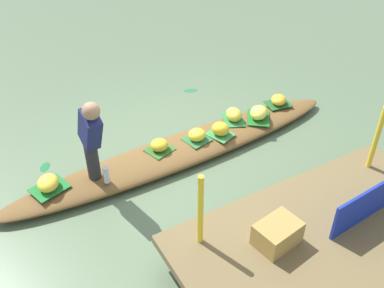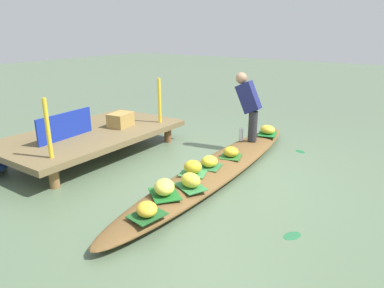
{
  "view_description": "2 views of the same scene",
  "coord_description": "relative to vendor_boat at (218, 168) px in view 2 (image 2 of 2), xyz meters",
  "views": [
    {
      "loc": [
        2.31,
        4.36,
        3.87
      ],
      "look_at": [
        0.01,
        0.33,
        0.43
      ],
      "focal_mm": 41.66,
      "sensor_mm": 36.0,
      "label": 1
    },
    {
      "loc": [
        -4.37,
        -2.54,
        2.15
      ],
      "look_at": [
        0.18,
        0.62,
        0.32
      ],
      "focal_mm": 33.03,
      "sensor_mm": 36.0,
      "label": 2
    }
  ],
  "objects": [
    {
      "name": "produce_crate",
      "position": [
        0.08,
        2.16,
        0.43
      ],
      "size": [
        0.49,
        0.39,
        0.26
      ],
      "primitive_type": "cube",
      "rotation": [
        0.0,
        0.0,
        0.16
      ],
      "color": "#A58342",
      "rests_on": "dock_platform"
    },
    {
      "name": "vendor_boat",
      "position": [
        0.0,
        0.0,
        0.0
      ],
      "size": [
        5.14,
        0.91,
        0.2
      ],
      "primitive_type": "ellipsoid",
      "rotation": [
        0.0,
        0.0,
        0.03
      ],
      "color": "brown",
      "rests_on": "ground"
    },
    {
      "name": "drifting_plant_0",
      "position": [
        -1.02,
        -1.54,
        -0.09
      ],
      "size": [
        0.27,
        0.22,
        0.01
      ],
      "primitive_type": "ellipsoid",
      "rotation": [
        0.0,
        0.0,
        2.75
      ],
      "color": "#24653B",
      "rests_on": "ground"
    },
    {
      "name": "water_bottle",
      "position": [
        1.17,
        0.22,
        0.21
      ],
      "size": [
        0.07,
        0.07,
        0.23
      ],
      "primitive_type": "cylinder",
      "color": "silver",
      "rests_on": "vendor_boat"
    },
    {
      "name": "railing_post_west",
      "position": [
        -1.66,
        1.76,
        0.73
      ],
      "size": [
        0.06,
        0.06,
        0.86
      ],
      "primitive_type": "cylinder",
      "color": "yellow",
      "rests_on": "dock_platform"
    },
    {
      "name": "leaf_mat_6",
      "position": [
        -1.85,
        -0.19,
        0.1
      ],
      "size": [
        0.41,
        0.35,
        0.01
      ],
      "primitive_type": "cube",
      "rotation": [
        0.0,
        0.0,
        2.99
      ],
      "color": "#1F5524",
      "rests_on": "vendor_boat"
    },
    {
      "name": "dock_platform",
      "position": [
        -0.46,
        2.36,
        0.24
      ],
      "size": [
        3.2,
        1.8,
        0.4
      ],
      "color": "brown",
      "rests_on": "ground"
    },
    {
      "name": "canal_water",
      "position": [
        0.0,
        0.0,
        -0.1
      ],
      "size": [
        40.0,
        40.0,
        0.0
      ],
      "primitive_type": "plane",
      "color": "#556B4E",
      "rests_on": "ground"
    },
    {
      "name": "leaf_mat_5",
      "position": [
        -0.25,
        0.01,
        0.1
      ],
      "size": [
        0.38,
        0.37,
        0.01
      ],
      "primitive_type": "cube",
      "rotation": [
        0.0,
        0.0,
        0.2
      ],
      "color": "#2A6936",
      "rests_on": "vendor_boat"
    },
    {
      "name": "banana_bunch_0",
      "position": [
        1.82,
        -0.01,
        0.19
      ],
      "size": [
        0.35,
        0.37,
        0.17
      ],
      "primitive_type": "ellipsoid",
      "rotation": [
        0.0,
        0.0,
        1.2
      ],
      "color": "yellow",
      "rests_on": "vendor_boat"
    },
    {
      "name": "leaf_mat_1",
      "position": [
        -1.33,
        -0.02,
        0.1
      ],
      "size": [
        0.53,
        0.55,
        0.01
      ],
      "primitive_type": "cube",
      "rotation": [
        0.0,
        0.0,
        0.93
      ],
      "color": "#1C6623",
      "rests_on": "vendor_boat"
    },
    {
      "name": "drifting_plant_1",
      "position": [
        1.74,
        -0.7,
        -0.09
      ],
      "size": [
        0.22,
        0.25,
        0.01
      ],
      "primitive_type": "ellipsoid",
      "rotation": [
        0.0,
        0.0,
        1.05
      ],
      "color": "#196531",
      "rests_on": "ground"
    },
    {
      "name": "leaf_mat_2",
      "position": [
        0.31,
        -0.04,
        0.1
      ],
      "size": [
        0.41,
        0.4,
        0.01
      ],
      "primitive_type": "cube",
      "rotation": [
        0.0,
        0.0,
        0.29
      ],
      "color": "#2C6424",
      "rests_on": "vendor_boat"
    },
    {
      "name": "banana_bunch_2",
      "position": [
        0.31,
        -0.04,
        0.18
      ],
      "size": [
        0.29,
        0.29,
        0.16
      ],
      "primitive_type": "ellipsoid",
      "rotation": [
        0.0,
        0.0,
        3.38
      ],
      "color": "gold",
      "rests_on": "vendor_boat"
    },
    {
      "name": "banana_bunch_5",
      "position": [
        -0.25,
        0.01,
        0.19
      ],
      "size": [
        0.27,
        0.27,
        0.17
      ],
      "primitive_type": "ellipsoid",
      "rotation": [
        0.0,
        0.0,
        4.85
      ],
      "color": "yellow",
      "rests_on": "vendor_boat"
    },
    {
      "name": "leaf_mat_3",
      "position": [
        -0.6,
        0.06,
        0.1
      ],
      "size": [
        0.39,
        0.43,
        0.01
      ],
      "primitive_type": "cube",
      "rotation": [
        0.0,
        0.0,
        1.92
      ],
      "color": "#388144",
      "rests_on": "vendor_boat"
    },
    {
      "name": "railing_post_east",
      "position": [
        0.74,
        1.76,
        0.73
      ],
      "size": [
        0.06,
        0.06,
        0.86
      ],
      "primitive_type": "cylinder",
      "color": "yellow",
      "rests_on": "dock_platform"
    },
    {
      "name": "banana_bunch_4",
      "position": [
        -0.98,
        -0.16,
        0.19
      ],
      "size": [
        0.29,
        0.34,
        0.19
      ],
      "primitive_type": "ellipsoid",
      "rotation": [
        0.0,
        0.0,
        1.31
      ],
      "color": "yellow",
      "rests_on": "vendor_boat"
    },
    {
      "name": "leaf_mat_4",
      "position": [
        -0.98,
        -0.16,
        0.1
      ],
      "size": [
        0.43,
        0.49,
        0.01
      ],
      "primitive_type": "cube",
      "rotation": [
        0.0,
        0.0,
        1.17
      ],
      "color": "#2F763B",
      "rests_on": "vendor_boat"
    },
    {
      "name": "banana_bunch_3",
      "position": [
        -0.6,
        0.06,
        0.2
      ],
      "size": [
        0.33,
        0.33,
        0.19
      ],
      "primitive_type": "ellipsoid",
      "rotation": [
        0.0,
        0.0,
        2.14
      ],
      "color": "gold",
      "rests_on": "vendor_boat"
    },
    {
      "name": "banana_bunch_1",
      "position": [
        -1.33,
        -0.02,
        0.2
      ],
      "size": [
        0.4,
        0.4,
        0.19
      ],
      "primitive_type": "ellipsoid",
      "rotation": [
        0.0,
        0.0,
        0.68
      ],
      "color": "#E7DE52",
      "rests_on": "vendor_boat"
    },
    {
      "name": "banana_bunch_6",
      "position": [
        -1.85,
        -0.19,
        0.18
      ],
      "size": [
        0.35,
        0.35,
        0.15
      ],
      "primitive_type": "ellipsoid",
      "rotation": [
        0.0,
        0.0,
        3.98
      ],
      "color": "yellow",
      "rests_on": "vendor_boat"
    },
    {
      "name": "market_banner",
      "position": [
        -0.96,
        2.36,
        0.52
      ],
      "size": [
        1.09,
        0.11,
        0.43
      ],
      "primitive_type": "cube",
      "rotation": [
        0.0,
        0.0,
        0.08
      ],
      "color": "#162B9A",
      "rests_on": "dock_platform"
    },
    {
      "name": "vendor_person",
      "position": [
        1.26,
        0.15,
        0.79
      ],
      "size": [
        0.2,
        0.49,
        1.21
      ],
      "color": "#28282D",
      "rests_on": "vendor_boat"
    },
    {
      "name": "leaf_mat_0",
      "position": [
        1.82,
        -0.01,
        0.1
      ],
      "size": [
        0.5,
        0.44,
        0.01
      ],
      "primitive_type": "cube",
      "rotation": [
        0.0,
        0.0,
        0.3
      ],
      "color": "#1C702C",
      "rests_on": "vendor_boat"
    }
  ]
}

